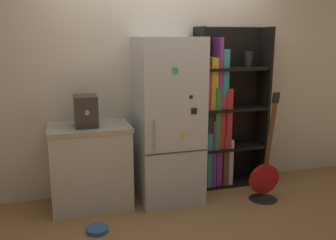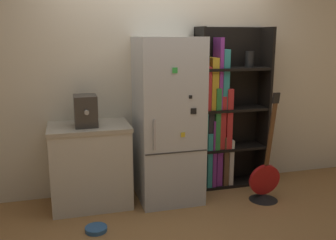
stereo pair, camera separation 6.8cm
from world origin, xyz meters
TOP-DOWN VIEW (x-y plane):
  - ground_plane at (0.00, 0.00)m, footprint 16.00×16.00m
  - wall_back at (0.00, 0.47)m, footprint 8.00×0.05m
  - refrigerator at (-0.00, 0.13)m, footprint 0.66×0.67m
  - bookshelf at (0.70, 0.32)m, footprint 0.85×0.32m
  - kitchen_counter at (-0.83, 0.17)m, footprint 0.82×0.57m
  - espresso_machine at (-0.85, 0.14)m, footprint 0.22×0.33m
  - guitar at (0.99, -0.23)m, footprint 0.35×0.31m
  - pet_bowl at (-0.84, -0.42)m, footprint 0.20×0.20m

SIDE VIEW (x-z plane):
  - ground_plane at x=0.00m, z-range 0.00..0.00m
  - pet_bowl at x=-0.84m, z-range 0.00..0.04m
  - guitar at x=0.99m, z-range -0.43..0.77m
  - kitchen_counter at x=-0.83m, z-range 0.00..0.87m
  - bookshelf at x=0.70m, z-range -0.10..1.75m
  - refrigerator at x=0.00m, z-range 0.00..1.75m
  - espresso_machine at x=-0.85m, z-range 0.87..1.18m
  - wall_back at x=0.00m, z-range 0.00..2.60m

